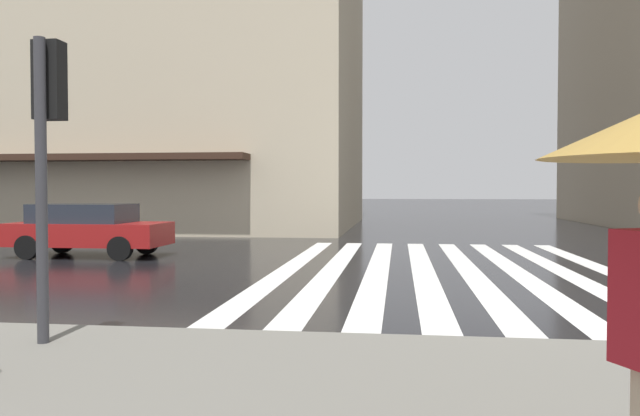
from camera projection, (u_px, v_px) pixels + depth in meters
ground_plane at (534, 303)px, 9.68m from camera, size 220.00×220.00×0.00m
zebra_crossing at (445, 269)px, 13.79m from camera, size 13.00×7.50×0.01m
traffic_signal_post at (47, 124)px, 6.64m from camera, size 0.44×0.30×3.24m
car_red at (88, 228)px, 16.43m from camera, size 1.85×4.10×1.41m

